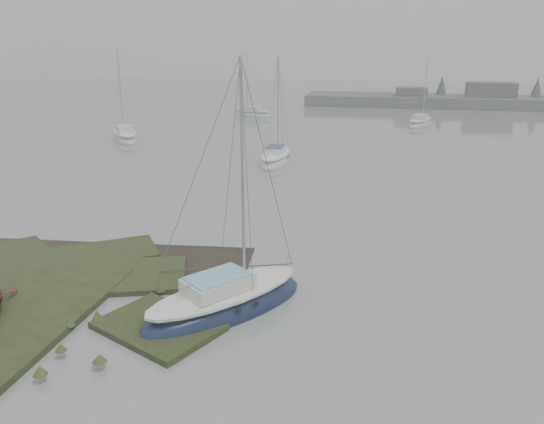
% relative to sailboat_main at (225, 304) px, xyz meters
% --- Properties ---
extents(ground, '(160.00, 160.00, 0.00)m').
position_rel_sailboat_main_xyz_m(ground, '(-2.14, 29.01, -0.26)').
color(ground, slate).
rests_on(ground, ground).
extents(far_shoreline, '(60.00, 8.00, 4.15)m').
position_rel_sailboat_main_xyz_m(far_shoreline, '(24.70, 60.91, 0.59)').
color(far_shoreline, '#4C4F51').
rests_on(far_shoreline, ground).
extents(sailboat_main, '(5.29, 5.98, 8.53)m').
position_rel_sailboat_main_xyz_m(sailboat_main, '(0.00, 0.00, 0.00)').
color(sailboat_main, '#101932').
rests_on(sailboat_main, ground).
extents(sailboat_white, '(1.88, 5.67, 7.99)m').
position_rel_sailboat_main_xyz_m(sailboat_white, '(-2.85, 21.96, -0.02)').
color(sailboat_white, silver).
rests_on(sailboat_white, ground).
extents(sailboat_far_a, '(4.92, 6.01, 8.36)m').
position_rel_sailboat_main_xyz_m(sailboat_far_a, '(-17.69, 28.21, -0.01)').
color(sailboat_far_a, '#A3A9AC').
rests_on(sailboat_far_a, ground).
extents(sailboat_far_b, '(3.50, 5.62, 7.54)m').
position_rel_sailboat_main_xyz_m(sailboat_far_b, '(8.26, 42.55, -0.03)').
color(sailboat_far_b, '#B0B4BA').
rests_on(sailboat_far_b, ground).
extents(sailboat_far_c, '(5.67, 3.83, 7.65)m').
position_rel_sailboat_main_xyz_m(sailboat_far_c, '(-10.59, 46.07, -0.03)').
color(sailboat_far_c, silver).
rests_on(sailboat_far_c, ground).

